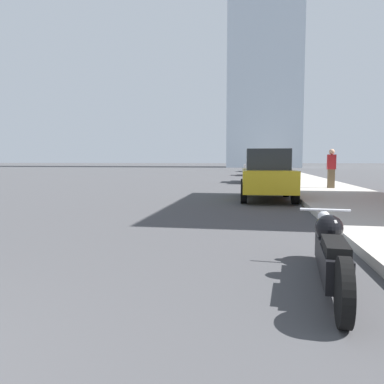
# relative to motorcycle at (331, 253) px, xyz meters

# --- Properties ---
(sidewalk) EXTENTS (3.37, 240.00, 0.15)m
(sidewalk) POSITION_rel_motorcycle_xyz_m (2.34, 36.25, -0.29)
(sidewalk) COLOR #B2ADA3
(sidewalk) RESTS_ON ground_plane
(motorcycle) EXTENTS (0.62, 2.59, 0.74)m
(motorcycle) POSITION_rel_motorcycle_xyz_m (0.00, 0.00, 0.00)
(motorcycle) COLOR black
(motorcycle) RESTS_ON ground_plane
(parked_car_yellow) EXTENTS (1.87, 3.93, 1.74)m
(parked_car_yellow) POSITION_rel_motorcycle_xyz_m (-0.36, 8.97, 0.50)
(parked_car_yellow) COLOR gold
(parked_car_yellow) RESTS_ON ground_plane
(parked_car_white) EXTENTS (1.93, 4.15, 1.87)m
(parked_car_white) POSITION_rel_motorcycle_xyz_m (-0.44, 19.38, 0.57)
(parked_car_white) COLOR silver
(parked_car_white) RESTS_ON ground_plane
(parked_car_red) EXTENTS (1.84, 4.23, 1.75)m
(parked_car_red) POSITION_rel_motorcycle_xyz_m (-0.61, 30.51, 0.50)
(parked_car_red) COLOR red
(parked_car_red) RESTS_ON ground_plane
(parked_car_black) EXTENTS (2.05, 4.29, 1.70)m
(parked_car_black) POSITION_rel_motorcycle_xyz_m (-0.73, 43.05, 0.50)
(parked_car_black) COLOR black
(parked_car_black) RESTS_ON ground_plane
(parked_car_green) EXTENTS (2.10, 4.61, 1.56)m
(parked_car_green) POSITION_rel_motorcycle_xyz_m (-0.41, 54.91, 0.44)
(parked_car_green) COLOR #1E6B33
(parked_car_green) RESTS_ON ground_plane
(pedestrian) EXTENTS (0.36, 0.24, 1.71)m
(pedestrian) POSITION_rel_motorcycle_xyz_m (2.57, 13.09, 0.67)
(pedestrian) COLOR brown
(pedestrian) RESTS_ON sidewalk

